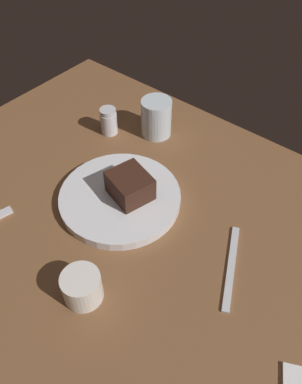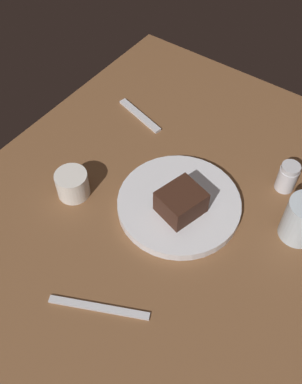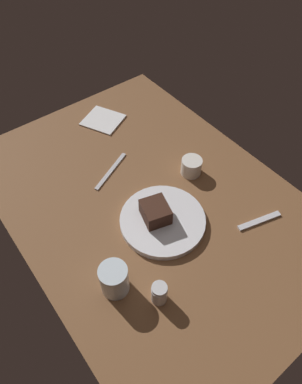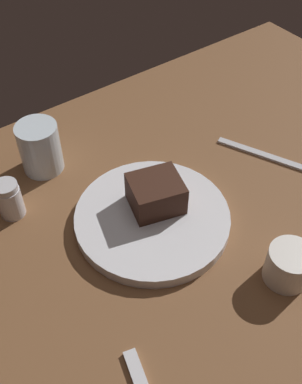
{
  "view_description": "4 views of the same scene",
  "coord_description": "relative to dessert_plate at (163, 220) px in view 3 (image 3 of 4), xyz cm",
  "views": [
    {
      "loc": [
        -31.08,
        36.78,
        67.01
      ],
      "look_at": [
        3.61,
        -5.64,
        7.36
      ],
      "focal_mm": 36.09,
      "sensor_mm": 36.0,
      "label": 1
    },
    {
      "loc": [
        -38.41,
        -29.73,
        78.74
      ],
      "look_at": [
        6.42,
        2.59,
        7.96
      ],
      "focal_mm": 40.37,
      "sensor_mm": 36.0,
      "label": 2
    },
    {
      "loc": [
        55.0,
        -41.97,
        92.43
      ],
      "look_at": [
        1.09,
        -0.26,
        7.97
      ],
      "focal_mm": 32.19,
      "sensor_mm": 36.0,
      "label": 3
    },
    {
      "loc": [
        39.68,
        38.41,
        64.58
      ],
      "look_at": [
        7.85,
        -5.39,
        6.9
      ],
      "focal_mm": 43.11,
      "sensor_mm": 36.0,
      "label": 4
    }
  ],
  "objects": [
    {
      "name": "coffee_cup",
      "position": [
        -10.34,
        21.02,
        1.97
      ],
      "size": [
        7.09,
        7.09,
        6.04
      ],
      "primitive_type": "cylinder",
      "color": "silver",
      "rests_on": "dining_table"
    },
    {
      "name": "dessert_spoon",
      "position": [
        18.22,
        24.11,
        -0.7
      ],
      "size": [
        5.61,
        14.96,
        0.7
      ],
      "primitive_type": "cube",
      "rotation": [
        0.0,
        0.0,
        1.31
      ],
      "color": "silver",
      "rests_on": "dining_table"
    },
    {
      "name": "dining_table",
      "position": [
        -9.75,
        2.42,
        -2.55
      ],
      "size": [
        120.0,
        84.0,
        3.0
      ],
      "primitive_type": "cube",
      "color": "brown",
      "rests_on": "ground"
    },
    {
      "name": "dessert_plate",
      "position": [
        0.0,
        0.0,
        0.0
      ],
      "size": [
        26.54,
        26.54,
        2.09
      ],
      "primitive_type": "cylinder",
      "color": "silver",
      "rests_on": "dining_table"
    },
    {
      "name": "butter_knife",
      "position": [
        -27.83,
        -0.83,
        -0.8
      ],
      "size": [
        9.38,
        17.78,
        0.5
      ],
      "primitive_type": "cube",
      "rotation": [
        0.0,
        0.0,
        2.01
      ],
      "color": "silver",
      "rests_on": "dining_table"
    },
    {
      "name": "water_glass",
      "position": [
        8.7,
        -23.49,
        3.86
      ],
      "size": [
        7.73,
        7.73,
        9.81
      ],
      "primitive_type": "cylinder",
      "color": "silver",
      "rests_on": "dining_table"
    },
    {
      "name": "salt_shaker",
      "position": [
        18.44,
        -16.09,
        2.46
      ],
      "size": [
        4.32,
        4.32,
        7.11
      ],
      "color": "silver",
      "rests_on": "dining_table"
    },
    {
      "name": "chocolate_cake_slice",
      "position": [
        -1.8,
        -1.46,
        3.82
      ],
      "size": [
        10.36,
        9.72,
        5.55
      ],
      "primitive_type": "cube",
      "rotation": [
        0.0,
        0.0,
        6.01
      ],
      "color": "#381E14",
      "rests_on": "dessert_plate"
    },
    {
      "name": "folded_napkin",
      "position": [
        -52.82,
        11.94,
        -0.75
      ],
      "size": [
        18.69,
        18.18,
        0.6
      ],
      "primitive_type": "cube",
      "rotation": [
        0.0,
        0.0,
        0.46
      ],
      "color": "white",
      "rests_on": "dining_table"
    }
  ]
}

